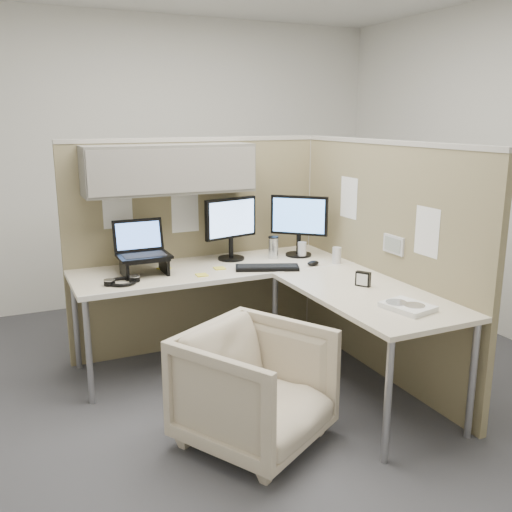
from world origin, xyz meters
name	(u,v)px	position (x,y,z in m)	size (l,w,h in m)	color
ground	(258,388)	(0.00, 0.00, 0.00)	(4.50, 4.50, 0.00)	#393A3F
partition_back	(185,211)	(-0.22, 0.83, 1.10)	(2.00, 0.36, 1.63)	#8B7F5B
partition_right	(380,259)	(0.90, -0.07, 0.82)	(0.07, 2.03, 1.63)	#8B7F5B
desk	(267,283)	(0.12, 0.13, 0.69)	(2.00, 1.98, 0.73)	beige
office_chair	(255,382)	(-0.29, -0.58, 0.36)	(0.70, 0.66, 0.72)	beige
monitor_left	(231,224)	(0.09, 0.68, 1.00)	(0.44, 0.20, 0.47)	black
monitor_right	(299,221)	(0.61, 0.57, 1.00)	(0.35, 0.32, 0.47)	black
laptop_station	(143,254)	(-0.61, 0.56, 0.87)	(0.35, 0.30, 0.36)	black
keyboard	(267,268)	(0.21, 0.30, 0.74)	(0.44, 0.15, 0.02)	black
mouse	(313,263)	(0.56, 0.26, 0.75)	(0.10, 0.06, 0.03)	black
travel_mug	(273,247)	(0.40, 0.58, 0.81)	(0.08, 0.08, 0.17)	silver
soda_can_green	(337,255)	(0.75, 0.24, 0.79)	(0.07, 0.07, 0.12)	silver
soda_can_silver	(302,250)	(0.61, 0.51, 0.79)	(0.07, 0.07, 0.12)	silver
sticky_note_a	(202,275)	(-0.26, 0.34, 0.73)	(0.08, 0.08, 0.01)	yellow
sticky_note_d	(219,268)	(-0.09, 0.46, 0.73)	(0.08, 0.08, 0.01)	yellow
sticky_note_c	(164,268)	(-0.45, 0.62, 0.73)	(0.08, 0.08, 0.01)	yellow
headphones	(122,281)	(-0.79, 0.37, 0.75)	(0.24, 0.21, 0.03)	black
paper_stack	(408,307)	(0.55, -0.80, 0.75)	(0.26, 0.30, 0.03)	white
desk_clock	(363,279)	(0.59, -0.32, 0.78)	(0.08, 0.10, 0.09)	black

